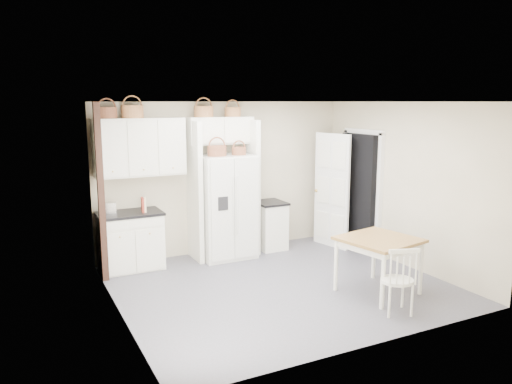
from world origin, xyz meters
TOP-DOWN VIEW (x-y plane):
  - floor at (0.00, 0.00)m, footprint 4.50×4.50m
  - ceiling at (0.00, 0.00)m, footprint 4.50×4.50m
  - wall_back at (0.00, 2.00)m, footprint 4.50×0.00m
  - wall_left at (-2.25, 0.00)m, footprint 0.00×4.00m
  - wall_right at (2.25, 0.00)m, footprint 0.00×4.00m
  - refrigerator at (-0.15, 1.62)m, footprint 0.90×0.72m
  - base_cab_left at (-1.74, 1.70)m, footprint 0.94×0.59m
  - base_cab_right at (0.74, 1.70)m, footprint 0.46×0.56m
  - dining_table at (1.08, -0.82)m, footprint 1.09×1.09m
  - windsor_chair at (0.84, -1.46)m, footprint 0.51×0.49m
  - counter_left at (-1.74, 1.70)m, footprint 0.98×0.63m
  - counter_right at (0.74, 1.70)m, footprint 0.50×0.59m
  - toaster at (-2.06, 1.71)m, footprint 0.29×0.20m
  - cookbook_red at (-1.54, 1.62)m, footprint 0.05×0.16m
  - cookbook_cream at (-1.51, 1.62)m, footprint 0.06×0.15m
  - basket_upper_a at (-1.97, 1.83)m, footprint 0.30×0.30m
  - basket_upper_b at (-1.59, 1.83)m, footprint 0.33×0.33m
  - basket_bridge_a at (-0.43, 1.83)m, footprint 0.32×0.32m
  - basket_bridge_b at (0.09, 1.83)m, footprint 0.28×0.28m
  - basket_fridge_a at (-0.33, 1.52)m, footprint 0.31×0.31m
  - basket_fridge_b at (0.06, 1.52)m, footprint 0.24×0.24m
  - upper_cabinet at (-1.50, 1.83)m, footprint 1.40×0.34m
  - bridge_cabinet at (-0.15, 1.83)m, footprint 1.12×0.34m
  - fridge_panel_left at (-0.66, 1.70)m, footprint 0.08×0.60m
  - fridge_panel_right at (0.36, 1.70)m, footprint 0.08×0.60m
  - trim_post at (-2.20, 1.35)m, footprint 0.09×0.09m
  - doorway_void at (2.16, 1.00)m, footprint 0.18×0.85m
  - door_slab at (1.80, 1.33)m, footprint 0.21×0.79m

SIDE VIEW (x-z plane):
  - floor at x=0.00m, z-range 0.00..0.00m
  - dining_table at x=1.08m, z-range 0.00..0.77m
  - base_cab_right at x=0.74m, z-range 0.00..0.82m
  - windsor_chair at x=0.84m, z-range 0.00..0.84m
  - base_cab_left at x=-1.74m, z-range 0.00..0.87m
  - counter_right at x=0.74m, z-range 0.82..0.85m
  - refrigerator at x=-0.15m, z-range 0.00..1.74m
  - counter_left at x=-1.74m, z-range 0.87..0.91m
  - toaster at x=-2.06m, z-range 0.91..1.09m
  - cookbook_cream at x=-1.51m, z-range 0.91..1.13m
  - cookbook_red at x=-1.54m, z-range 0.91..1.14m
  - doorway_void at x=2.16m, z-range 0.00..2.05m
  - door_slab at x=1.80m, z-range 0.00..2.05m
  - fridge_panel_left at x=-0.66m, z-range 0.00..2.30m
  - fridge_panel_right at x=0.36m, z-range 0.00..2.30m
  - wall_back at x=0.00m, z-range -0.95..3.55m
  - wall_left at x=-2.25m, z-range -0.70..3.30m
  - wall_right at x=2.25m, z-range -0.70..3.30m
  - trim_post at x=-2.20m, z-range 0.00..2.60m
  - basket_fridge_b at x=0.06m, z-range 1.74..1.86m
  - basket_fridge_a at x=-0.33m, z-range 1.74..1.90m
  - upper_cabinet at x=-1.50m, z-range 1.45..2.35m
  - bridge_cabinet at x=-0.15m, z-range 1.90..2.35m
  - basket_bridge_b at x=0.09m, z-range 2.35..2.51m
  - basket_upper_a at x=-1.97m, z-range 2.35..2.52m
  - basket_bridge_a at x=-0.43m, z-range 2.35..2.53m
  - basket_upper_b at x=-1.59m, z-range 2.35..2.55m
  - ceiling at x=0.00m, z-range 2.60..2.60m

